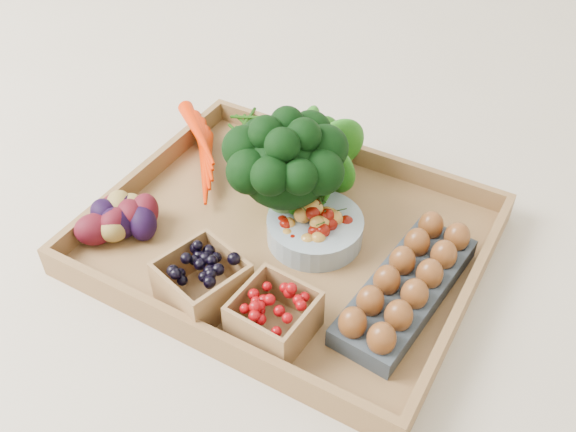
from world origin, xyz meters
The scene contains 10 objects.
ground centered at (0.00, 0.00, 0.00)m, with size 4.00×4.00×0.00m, color beige.
tray centered at (0.00, 0.00, 0.01)m, with size 0.55×0.45×0.01m, color olive.
carrots centered at (-0.21, 0.09, 0.04)m, with size 0.18×0.13×0.04m, color red, non-canonical shape.
lettuce centered at (-0.04, 0.11, 0.08)m, with size 0.14×0.14×0.14m, color #12530D.
broccoli centered at (-0.02, 0.03, 0.08)m, with size 0.17×0.17×0.14m, color black, non-canonical shape.
cherry_bowl centered at (0.03, 0.02, 0.03)m, with size 0.14×0.14×0.04m, color #8C9EA5.
egg_carton centered at (0.20, -0.02, 0.03)m, with size 0.09×0.26×0.03m, color #353C43.
potatoes centered at (-0.23, -0.11, 0.05)m, with size 0.12×0.12×0.07m, color #420A13, non-canonical shape.
punnet_blackberry centered at (-0.04, -0.16, 0.05)m, with size 0.10×0.10×0.07m, color black.
punnet_raspberry centered at (0.07, -0.16, 0.05)m, with size 0.09×0.09×0.06m, color maroon.
Camera 1 is at (0.34, -0.60, 0.69)m, focal length 40.00 mm.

